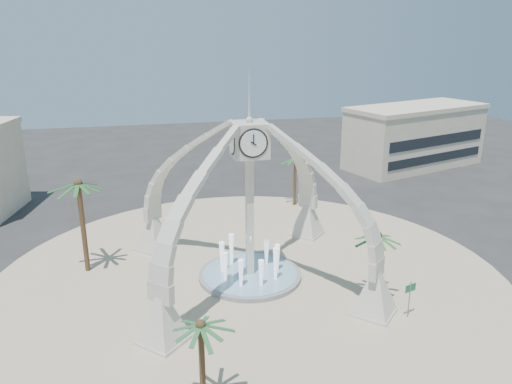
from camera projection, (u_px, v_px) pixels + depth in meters
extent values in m
plane|color=#282828|center=(250.00, 278.00, 39.14)|extent=(140.00, 140.00, 0.00)
cylinder|color=tan|center=(250.00, 277.00, 39.13)|extent=(40.00, 40.00, 0.06)
cube|color=beige|center=(250.00, 220.00, 37.62)|extent=(0.55, 0.55, 9.80)
cube|color=beige|center=(249.00, 140.00, 35.72)|extent=(2.50, 2.50, 2.50)
cone|color=beige|center=(249.00, 94.00, 34.71)|extent=(0.20, 0.20, 4.00)
cylinder|color=white|center=(253.00, 143.00, 34.53)|extent=(1.84, 0.04, 1.84)
pyramid|color=beige|center=(307.00, 220.00, 46.72)|extent=(3.80, 3.80, 3.20)
pyramid|color=beige|center=(154.00, 233.00, 43.66)|extent=(3.80, 3.80, 3.20)
pyramid|color=beige|center=(162.00, 320.00, 30.57)|extent=(3.80, 3.80, 3.20)
pyramid|color=beige|center=(375.00, 293.00, 33.62)|extent=(3.80, 3.80, 3.20)
cylinder|color=gray|center=(250.00, 275.00, 39.08)|extent=(8.00, 8.00, 0.40)
cylinder|color=#7FABBD|center=(250.00, 273.00, 39.01)|extent=(7.40, 7.40, 0.04)
cone|color=white|center=(250.00, 254.00, 38.51)|extent=(0.60, 0.60, 3.20)
cube|color=beige|center=(414.00, 138.00, 70.31)|extent=(21.49, 13.79, 8.00)
cube|color=beige|center=(417.00, 108.00, 68.98)|extent=(21.87, 14.17, 0.60)
cylinder|color=brown|center=(376.00, 267.00, 35.36)|extent=(0.33, 0.33, 5.04)
cylinder|color=brown|center=(83.00, 228.00, 39.10)|extent=(0.40, 0.40, 7.54)
cylinder|color=brown|center=(295.00, 181.00, 54.51)|extent=(0.32, 0.32, 5.52)
cylinder|color=brown|center=(202.00, 367.00, 24.90)|extent=(0.31, 0.31, 5.02)
cylinder|color=slate|center=(409.00, 300.00, 33.29)|extent=(0.09, 0.09, 2.70)
cube|color=#165B3E|center=(410.00, 288.00, 33.00)|extent=(0.89, 0.30, 0.54)
cube|color=white|center=(410.00, 288.00, 33.00)|extent=(0.96, 0.31, 0.62)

